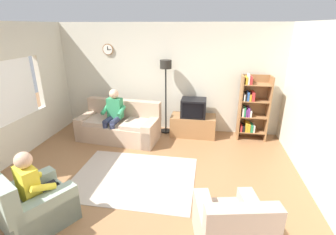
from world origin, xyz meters
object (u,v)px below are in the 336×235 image
object	(u,v)px
tv	(194,108)
person_in_left_armchair	(36,184)
couch	(119,126)
bookshelf	(251,108)
tv_stand	(193,125)
armchair_near_bookshelf	(230,230)
floor_lamp	(166,77)
armchair_near_window	(34,206)
person_on_couch	(113,113)

from	to	relation	value
tv	person_in_left_armchair	bearing A→B (deg)	-120.28
couch	bookshelf	xyz separation A→B (m)	(3.13, 0.56, 0.46)
tv_stand	person_in_left_armchair	distance (m)	3.82
couch	armchair_near_bookshelf	xyz separation A→B (m)	(2.45, -2.85, -0.02)
floor_lamp	armchair_near_window	world-z (taller)	floor_lamp
couch	armchair_near_bookshelf	bearing A→B (deg)	-49.37
couch	floor_lamp	xyz separation A→B (m)	(1.05, 0.59, 1.14)
bookshelf	armchair_near_window	world-z (taller)	bookshelf
tv_stand	tv	bearing A→B (deg)	-90.00
floor_lamp	armchair_near_window	bearing A→B (deg)	-109.71
tv_stand	couch	bearing A→B (deg)	-164.43
bookshelf	armchair_near_bookshelf	xyz separation A→B (m)	(-0.68, -3.41, -0.49)
armchair_near_window	person_on_couch	world-z (taller)	person_on_couch
armchair_near_bookshelf	tv	bearing A→B (deg)	101.80
armchair_near_window	person_on_couch	xyz separation A→B (m)	(0.11, 2.77, 0.41)
floor_lamp	person_on_couch	bearing A→B (deg)	-148.29
person_on_couch	tv	bearing A→B (deg)	17.35
tv_stand	person_in_left_armchair	world-z (taller)	person_in_left_armchair
tv_stand	armchair_near_bookshelf	distance (m)	3.42
floor_lamp	armchair_near_window	xyz separation A→B (m)	(-1.24, -3.47, -1.16)
floor_lamp	tv	bearing A→B (deg)	-9.87
bookshelf	armchair_near_bookshelf	world-z (taller)	bookshelf
armchair_near_window	person_on_couch	bearing A→B (deg)	87.69
person_on_couch	person_in_left_armchair	world-z (taller)	person_on_couch
tv_stand	bookshelf	distance (m)	1.47
bookshelf	tv	bearing A→B (deg)	-176.06
tv	bookshelf	size ratio (longest dim) A/B	0.38
tv_stand	armchair_near_window	world-z (taller)	armchair_near_window
couch	person_on_couch	distance (m)	0.41
floor_lamp	person_in_left_armchair	xyz separation A→B (m)	(-1.20, -3.39, -0.85)
tv	floor_lamp	xyz separation A→B (m)	(-0.71, 0.12, 0.72)
tv_stand	person_on_couch	size ratio (longest dim) A/B	0.89
tv_stand	tv	world-z (taller)	tv
couch	bookshelf	world-z (taller)	bookshelf
tv	floor_lamp	distance (m)	1.02
tv_stand	person_on_couch	bearing A→B (deg)	-161.96
tv	person_in_left_armchair	distance (m)	3.78
armchair_near_bookshelf	person_in_left_armchair	bearing A→B (deg)	178.79
couch	armchair_near_bookshelf	size ratio (longest dim) A/B	1.93
floor_lamp	person_in_left_armchair	bearing A→B (deg)	-109.45
tv	armchair_near_bookshelf	xyz separation A→B (m)	(0.69, -3.32, -0.44)
bookshelf	person_in_left_armchair	size ratio (longest dim) A/B	1.42
tv	person_in_left_armchair	size ratio (longest dim) A/B	0.54
person_on_couch	armchair_near_bookshelf	bearing A→B (deg)	-47.31
person_in_left_armchair	floor_lamp	bearing A→B (deg)	70.55
tv_stand	tv	distance (m)	0.48
bookshelf	armchair_near_window	xyz separation A→B (m)	(-3.32, -3.44, -0.49)
bookshelf	tv_stand	bearing A→B (deg)	-177.08
tv	armchair_near_bookshelf	size ratio (longest dim) A/B	0.59
tv	couch	bearing A→B (deg)	-165.17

